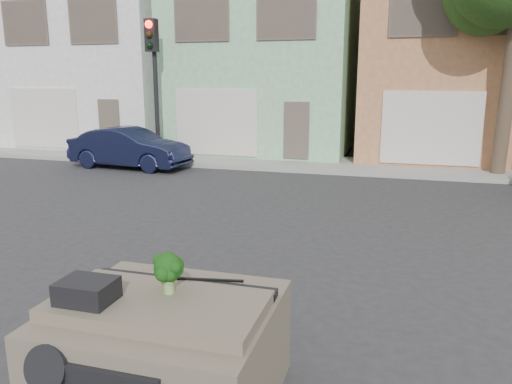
% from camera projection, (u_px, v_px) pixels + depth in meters
% --- Properties ---
extents(ground_plane, '(120.00, 120.00, 0.00)m').
position_uv_depth(ground_plane, '(255.00, 282.00, 7.66)').
color(ground_plane, '#303033').
rests_on(ground_plane, ground).
extents(sidewalk, '(40.00, 3.00, 0.15)m').
position_uv_depth(sidewalk, '(339.00, 165.00, 17.48)').
color(sidewalk, gray).
rests_on(sidewalk, ground).
extents(townhouse_white, '(7.20, 8.20, 7.55)m').
position_uv_depth(townhouse_white, '(117.00, 62.00, 23.38)').
color(townhouse_white, white).
rests_on(townhouse_white, ground).
extents(townhouse_mint, '(7.20, 8.20, 7.55)m').
position_uv_depth(townhouse_mint, '(271.00, 61.00, 21.34)').
color(townhouse_mint, '#90CA98').
rests_on(townhouse_mint, ground).
extents(townhouse_tan, '(7.20, 8.20, 7.55)m').
position_uv_depth(townhouse_tan, '(459.00, 59.00, 19.31)').
color(townhouse_tan, '#BB7D52').
rests_on(townhouse_tan, ground).
extents(navy_sedan, '(4.35, 1.86, 1.39)m').
position_uv_depth(navy_sedan, '(131.00, 168.00, 17.38)').
color(navy_sedan, '#141834').
rests_on(navy_sedan, ground).
extents(traffic_signal, '(0.40, 0.40, 5.10)m').
position_uv_depth(traffic_signal, '(155.00, 93.00, 17.75)').
color(traffic_signal, black).
rests_on(traffic_signal, ground).
extents(car_dashboard, '(2.00, 1.80, 1.12)m').
position_uv_depth(car_dashboard, '(167.00, 348.00, 4.73)').
color(car_dashboard, '#685D4C').
rests_on(car_dashboard, ground).
extents(instrument_hump, '(0.48, 0.38, 0.20)m').
position_uv_depth(instrument_hump, '(87.00, 291.00, 4.41)').
color(instrument_hump, black).
rests_on(instrument_hump, car_dashboard).
extents(wiper_arm, '(0.69, 0.15, 0.02)m').
position_uv_depth(wiper_arm, '(208.00, 280.00, 4.88)').
color(wiper_arm, black).
rests_on(wiper_arm, car_dashboard).
extents(broccoli, '(0.38, 0.38, 0.39)m').
position_uv_depth(broccoli, '(168.00, 273.00, 4.56)').
color(broccoli, '#10340C').
rests_on(broccoli, car_dashboard).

